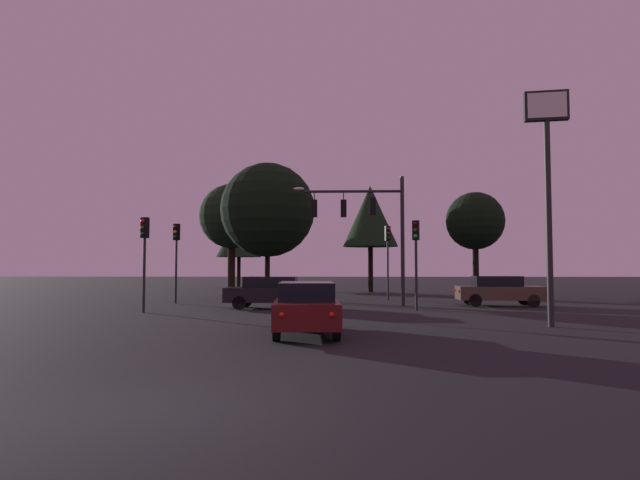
{
  "coord_description": "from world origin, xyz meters",
  "views": [
    {
      "loc": [
        2.4,
        -7.15,
        1.93
      ],
      "look_at": [
        1.74,
        18.22,
        3.28
      ],
      "focal_mm": 29.47,
      "sensor_mm": 36.0,
      "label": 1
    }
  ],
  "objects_px": {
    "traffic_light_corner_left": "(388,248)",
    "store_sign_illuminated": "(547,155)",
    "traffic_light_median": "(176,247)",
    "tree_lot_edge": "(239,236)",
    "traffic_light_far_side": "(416,246)",
    "car_crossing_left": "(273,292)",
    "tree_left_far": "(268,210)",
    "traffic_light_corner_right": "(144,245)",
    "car_crossing_right": "(499,290)",
    "tree_behind_sign": "(232,217)",
    "tree_right_cluster": "(475,221)",
    "car_nearside_lane": "(306,307)",
    "tree_center_horizon": "(370,216)",
    "traffic_signal_mast_arm": "(368,218)"
  },
  "relations": [
    {
      "from": "traffic_light_corner_right",
      "to": "traffic_light_far_side",
      "type": "bearing_deg",
      "value": 6.71
    },
    {
      "from": "car_nearside_lane",
      "to": "tree_center_horizon",
      "type": "relative_size",
      "value": 0.53
    },
    {
      "from": "tree_lot_edge",
      "to": "tree_center_horizon",
      "type": "bearing_deg",
      "value": -32.95
    },
    {
      "from": "store_sign_illuminated",
      "to": "tree_center_horizon",
      "type": "bearing_deg",
      "value": 99.58
    },
    {
      "from": "traffic_light_corner_left",
      "to": "tree_lot_edge",
      "type": "bearing_deg",
      "value": 124.47
    },
    {
      "from": "traffic_signal_mast_arm",
      "to": "car_crossing_left",
      "type": "height_order",
      "value": "traffic_signal_mast_arm"
    },
    {
      "from": "car_crossing_left",
      "to": "car_crossing_right",
      "type": "distance_m",
      "value": 11.47
    },
    {
      "from": "traffic_light_far_side",
      "to": "tree_behind_sign",
      "type": "height_order",
      "value": "tree_behind_sign"
    },
    {
      "from": "store_sign_illuminated",
      "to": "tree_lot_edge",
      "type": "bearing_deg",
      "value": 116.5
    },
    {
      "from": "car_crossing_right",
      "to": "store_sign_illuminated",
      "type": "distance_m",
      "value": 10.78
    },
    {
      "from": "car_crossing_left",
      "to": "car_crossing_right",
      "type": "bearing_deg",
      "value": 9.91
    },
    {
      "from": "car_crossing_left",
      "to": "tree_behind_sign",
      "type": "xyz_separation_m",
      "value": [
        -4.09,
        10.68,
        4.64
      ]
    },
    {
      "from": "traffic_light_corner_right",
      "to": "store_sign_illuminated",
      "type": "distance_m",
      "value": 16.41
    },
    {
      "from": "traffic_signal_mast_arm",
      "to": "tree_center_horizon",
      "type": "xyz_separation_m",
      "value": [
        1.2,
        15.23,
        1.58
      ]
    },
    {
      "from": "tree_behind_sign",
      "to": "tree_left_far",
      "type": "bearing_deg",
      "value": -52.19
    },
    {
      "from": "traffic_signal_mast_arm",
      "to": "car_crossing_right",
      "type": "height_order",
      "value": "traffic_signal_mast_arm"
    },
    {
      "from": "traffic_light_median",
      "to": "tree_right_cluster",
      "type": "bearing_deg",
      "value": 28.34
    },
    {
      "from": "store_sign_illuminated",
      "to": "tree_lot_edge",
      "type": "height_order",
      "value": "store_sign_illuminated"
    },
    {
      "from": "tree_behind_sign",
      "to": "car_nearside_lane",
      "type": "bearing_deg",
      "value": -73.08
    },
    {
      "from": "tree_left_far",
      "to": "tree_lot_edge",
      "type": "height_order",
      "value": "tree_left_far"
    },
    {
      "from": "tree_right_cluster",
      "to": "tree_center_horizon",
      "type": "bearing_deg",
      "value": 155.15
    },
    {
      "from": "tree_right_cluster",
      "to": "car_crossing_left",
      "type": "bearing_deg",
      "value": -134.2
    },
    {
      "from": "traffic_light_median",
      "to": "traffic_light_far_side",
      "type": "height_order",
      "value": "traffic_light_median"
    },
    {
      "from": "traffic_light_far_side",
      "to": "tree_center_horizon",
      "type": "distance_m",
      "value": 18.41
    },
    {
      "from": "traffic_signal_mast_arm",
      "to": "tree_lot_edge",
      "type": "xyz_separation_m",
      "value": [
        -10.81,
        23.02,
        0.52
      ]
    },
    {
      "from": "traffic_light_corner_right",
      "to": "tree_center_horizon",
      "type": "height_order",
      "value": "tree_center_horizon"
    },
    {
      "from": "store_sign_illuminated",
      "to": "car_crossing_right",
      "type": "bearing_deg",
      "value": 82.24
    },
    {
      "from": "tree_right_cluster",
      "to": "store_sign_illuminated",
      "type": "bearing_deg",
      "value": -98.8
    },
    {
      "from": "traffic_light_corner_left",
      "to": "car_crossing_left",
      "type": "height_order",
      "value": "traffic_light_corner_left"
    },
    {
      "from": "traffic_light_corner_right",
      "to": "tree_behind_sign",
      "type": "xyz_separation_m",
      "value": [
        1.26,
        13.1,
        2.5
      ]
    },
    {
      "from": "tree_lot_edge",
      "to": "traffic_signal_mast_arm",
      "type": "bearing_deg",
      "value": -64.84
    },
    {
      "from": "traffic_light_corner_left",
      "to": "traffic_light_median",
      "type": "xyz_separation_m",
      "value": [
        -11.9,
        -3.49,
        -0.09
      ]
    },
    {
      "from": "traffic_light_median",
      "to": "store_sign_illuminated",
      "type": "height_order",
      "value": "store_sign_illuminated"
    },
    {
      "from": "traffic_light_median",
      "to": "tree_center_horizon",
      "type": "bearing_deg",
      "value": 49.83
    },
    {
      "from": "tree_right_cluster",
      "to": "tree_left_far",
      "type": "bearing_deg",
      "value": -154.84
    },
    {
      "from": "traffic_light_corner_right",
      "to": "tree_left_far",
      "type": "distance_m",
      "value": 10.52
    },
    {
      "from": "traffic_light_corner_left",
      "to": "car_crossing_right",
      "type": "bearing_deg",
      "value": -43.92
    },
    {
      "from": "tree_left_far",
      "to": "tree_lot_edge",
      "type": "relative_size",
      "value": 1.18
    },
    {
      "from": "car_nearside_lane",
      "to": "store_sign_illuminated",
      "type": "distance_m",
      "value": 9.53
    },
    {
      "from": "car_nearside_lane",
      "to": "tree_lot_edge",
      "type": "height_order",
      "value": "tree_lot_edge"
    },
    {
      "from": "store_sign_illuminated",
      "to": "car_crossing_left",
      "type": "bearing_deg",
      "value": 142.97
    },
    {
      "from": "traffic_light_median",
      "to": "car_crossing_left",
      "type": "distance_m",
      "value": 7.04
    },
    {
      "from": "car_crossing_left",
      "to": "tree_behind_sign",
      "type": "height_order",
      "value": "tree_behind_sign"
    },
    {
      "from": "traffic_light_median",
      "to": "tree_lot_edge",
      "type": "xyz_separation_m",
      "value": [
        -0.45,
        21.48,
        1.92
      ]
    },
    {
      "from": "traffic_light_corner_left",
      "to": "store_sign_illuminated",
      "type": "bearing_deg",
      "value": -75.18
    },
    {
      "from": "car_crossing_left",
      "to": "tree_left_far",
      "type": "height_order",
      "value": "tree_left_far"
    },
    {
      "from": "car_crossing_right",
      "to": "store_sign_illuminated",
      "type": "xyz_separation_m",
      "value": [
        -1.3,
        -9.52,
        4.88
      ]
    },
    {
      "from": "tree_behind_sign",
      "to": "tree_lot_edge",
      "type": "height_order",
      "value": "tree_behind_sign"
    },
    {
      "from": "traffic_light_corner_left",
      "to": "car_nearside_lane",
      "type": "height_order",
      "value": "traffic_light_corner_left"
    },
    {
      "from": "traffic_light_corner_right",
      "to": "traffic_light_far_side",
      "type": "distance_m",
      "value": 12.07
    }
  ]
}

